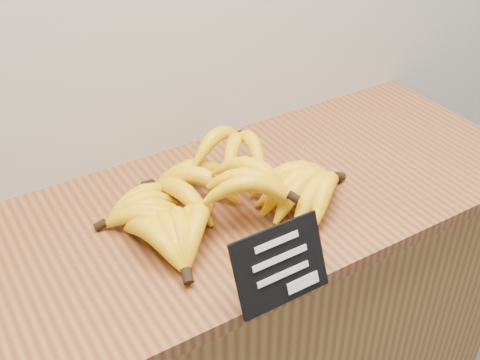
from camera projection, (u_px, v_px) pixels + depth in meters
The scene contains 4 objects.
counter at pixel (230, 355), 1.51m from camera, with size 1.34×0.50×0.90m, color olive.
counter_top at pixel (227, 210), 1.24m from camera, with size 1.39×0.54×0.03m, color brown.
chalkboard_sign at pixel (281, 265), 0.99m from camera, with size 0.17×0.01×0.14m, color black.
banana_pile at pixel (222, 193), 1.18m from camera, with size 0.54×0.38×0.12m.
Camera 1 is at (-0.66, 1.90, 1.68)m, focal length 45.00 mm.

